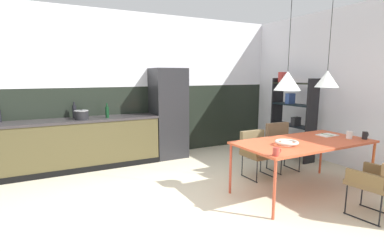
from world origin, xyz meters
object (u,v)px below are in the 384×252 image
fruit_bowl (287,142)px  mug_tall_blue (365,135)px  armchair_facing_counter (257,148)px  open_book (327,135)px  mug_short_terracotta (276,152)px  mug_dark_espresso (349,135)px  pendant_lamp_over_table_near (287,81)px  armchair_head_of_table (380,179)px  refrigerator_column (168,113)px  armchair_by_stool (281,141)px  cooking_pot (81,115)px  bottle_vinegar_dark (75,111)px  bottle_wine_green (107,112)px  pendant_lamp_over_table_far (327,79)px  dining_table (304,144)px  open_shelf_unit (292,115)px

fruit_bowl → mug_tall_blue: mug_tall_blue is taller
armchair_facing_counter → open_book: bearing=136.2°
mug_short_terracotta → mug_dark_espresso: bearing=7.5°
mug_dark_espresso → pendant_lamp_over_table_near: pendant_lamp_over_table_near is taller
armchair_head_of_table → refrigerator_column: bearing=99.4°
armchair_by_stool → mug_tall_blue: 1.34m
refrigerator_column → mug_dark_espresso: bearing=-59.3°
cooking_pot → bottle_vinegar_dark: (-0.08, 0.26, 0.04)m
mug_tall_blue → mug_dark_espresso: bearing=140.2°
pendant_lamp_over_table_near → bottle_wine_green: bearing=125.0°
fruit_bowl → pendant_lamp_over_table_far: size_ratio=0.23×
pendant_lamp_over_table_far → armchair_facing_counter: bearing=121.7°
open_book → bottle_wine_green: bearing=139.1°
pendant_lamp_over_table_far → cooking_pot: bearing=139.9°
armchair_head_of_table → armchair_by_stool: size_ratio=0.88×
open_book → mug_tall_blue: 0.50m
mug_dark_espresso → bottle_vinegar_dark: 4.57m
fruit_bowl → bottle_wine_green: 3.18m
armchair_by_stool → refrigerator_column: bearing=-45.4°
mug_dark_espresso → pendant_lamp_over_table_near: size_ratio=0.10×
armchair_facing_counter → pendant_lamp_over_table_near: bearing=73.2°
armchair_head_of_table → open_book: (0.46, 1.09, 0.27)m
dining_table → bottle_vinegar_dark: bearing=134.0°
refrigerator_column → open_shelf_unit: (2.19, -1.24, -0.03)m
open_book → bottle_wine_green: size_ratio=1.07×
dining_table → mug_short_terracotta: mug_short_terracotta is taller
fruit_bowl → cooking_pot: cooking_pot is taller
armchair_by_stool → cooking_pot: (-3.12, 1.62, 0.46)m
armchair_head_of_table → pendant_lamp_over_table_near: pendant_lamp_over_table_near is taller
cooking_pot → pendant_lamp_over_table_near: 3.46m
mug_dark_espresso → mug_tall_blue: bearing=-39.8°
mug_short_terracotta → pendant_lamp_over_table_far: size_ratio=0.09×
bottle_vinegar_dark → armchair_facing_counter: bearing=-37.2°
mug_tall_blue → bottle_vinegar_dark: bearing=139.1°
cooking_pot → bottle_vinegar_dark: bottle_vinegar_dark is taller
mug_tall_blue → pendant_lamp_over_table_near: 1.54m
armchair_by_stool → fruit_bowl: (-0.90, -1.01, 0.27)m
mug_tall_blue → fruit_bowl: bearing=169.4°
armchair_facing_counter → fruit_bowl: size_ratio=2.46×
fruit_bowl → mug_tall_blue: 1.32m
open_book → bottle_wine_green: bottle_wine_green is taller
refrigerator_column → cooking_pot: size_ratio=7.43×
mug_dark_espresso → cooking_pot: (-3.36, 2.74, 0.18)m
mug_short_terracotta → bottle_wine_green: size_ratio=0.44×
fruit_bowl → mug_short_terracotta: (-0.49, -0.33, 0.01)m
bottle_vinegar_dark → pendant_lamp_over_table_far: (3.10, -2.80, 0.59)m
refrigerator_column → pendant_lamp_over_table_near: pendant_lamp_over_table_near is taller
armchair_by_stool → pendant_lamp_over_table_near: (-0.89, -0.94, 1.08)m
refrigerator_column → bottle_wine_green: refrigerator_column is taller
mug_dark_espresso → cooking_pot: 4.34m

